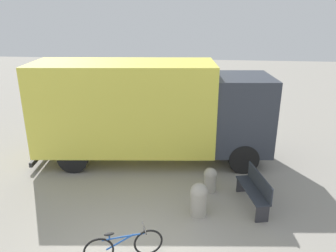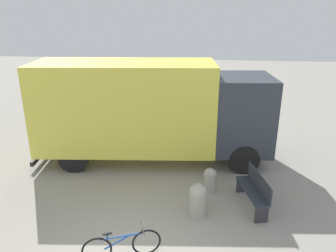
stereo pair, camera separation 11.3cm
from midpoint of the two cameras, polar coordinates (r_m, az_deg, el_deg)
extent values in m
cube|color=#EAE04C|center=(11.23, -7.80, 3.42)|extent=(6.17, 2.82, 2.98)
cube|color=#333842|center=(11.42, 12.22, 2.26)|extent=(2.11, 2.32, 2.54)
cube|color=black|center=(12.59, -21.27, -4.26)|extent=(0.31, 2.12, 0.16)
cylinder|color=black|center=(12.72, 10.99, -1.89)|extent=(1.01, 0.38, 0.99)
cylinder|color=black|center=(11.00, 12.71, -5.56)|extent=(1.01, 0.38, 0.99)
cylinder|color=black|center=(12.92, -14.15, -1.81)|extent=(1.01, 0.38, 0.99)
cylinder|color=black|center=(11.23, -16.47, -5.38)|extent=(1.01, 0.38, 0.99)
cube|color=#282D38|center=(9.29, 14.12, -10.76)|extent=(0.76, 1.64, 0.04)
cube|color=#282D38|center=(9.24, 15.31, -9.41)|extent=(0.40, 1.56, 0.49)
cube|color=#2D2D33|center=(8.84, 15.73, -14.54)|extent=(0.34, 0.13, 0.47)
cube|color=#2D2D33|center=(10.01, 12.48, -9.89)|extent=(0.34, 0.13, 0.47)
torus|color=black|center=(7.49, -12.43, -20.51)|extent=(0.62, 0.27, 0.65)
torus|color=black|center=(7.56, -3.90, -19.56)|extent=(0.62, 0.27, 0.65)
cylinder|color=#1E4C9E|center=(7.34, -8.23, -18.55)|extent=(0.85, 0.36, 0.04)
cylinder|color=#1E4C9E|center=(7.41, -8.83, -19.35)|extent=(0.57, 0.25, 0.30)
cylinder|color=#1E4C9E|center=(7.30, -10.64, -18.48)|extent=(0.03, 0.03, 0.11)
ellipsoid|color=black|center=(7.25, -10.68, -18.03)|extent=(0.24, 0.16, 0.05)
cylinder|color=black|center=(7.35, -4.60, -17.69)|extent=(0.03, 0.03, 0.14)
cylinder|color=black|center=(7.31, -4.61, -17.27)|extent=(0.18, 0.42, 0.02)
cylinder|color=#9E998C|center=(8.77, 4.97, -13.25)|extent=(0.43, 0.43, 0.69)
sphere|color=#9E998C|center=(8.58, 5.04, -11.33)|extent=(0.46, 0.46, 0.46)
cylinder|color=#9E998C|center=(9.87, 6.98, -9.75)|extent=(0.37, 0.37, 0.55)
sphere|color=#9E998C|center=(9.74, 7.05, -8.34)|extent=(0.39, 0.39, 0.39)
camera|label=1|loc=(0.06, -90.34, -0.12)|focal=35.00mm
camera|label=2|loc=(0.06, 89.66, 0.12)|focal=35.00mm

